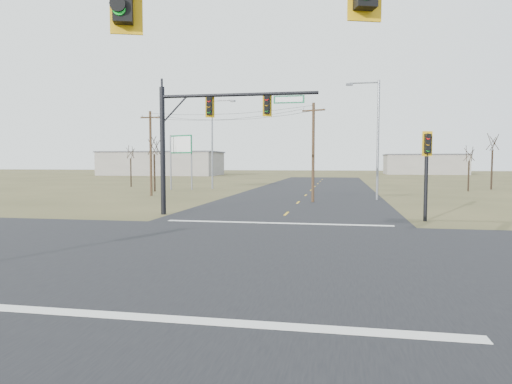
% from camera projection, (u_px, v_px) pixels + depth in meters
% --- Properties ---
extents(ground, '(320.00, 320.00, 0.00)m').
position_uv_depth(ground, '(248.00, 251.00, 16.72)').
color(ground, brown).
rests_on(ground, ground).
extents(road_ew, '(160.00, 14.00, 0.02)m').
position_uv_depth(road_ew, '(248.00, 250.00, 16.72)').
color(road_ew, black).
rests_on(road_ew, ground).
extents(road_ns, '(14.00, 160.00, 0.02)m').
position_uv_depth(road_ns, '(248.00, 250.00, 16.71)').
color(road_ns, black).
rests_on(road_ns, ground).
extents(stop_bar_near, '(12.00, 0.40, 0.01)m').
position_uv_depth(stop_bar_near, '(176.00, 319.00, 9.36)').
color(stop_bar_near, silver).
rests_on(stop_bar_near, road_ns).
extents(stop_bar_far, '(12.00, 0.40, 0.01)m').
position_uv_depth(stop_bar_far, '(276.00, 223.00, 24.07)').
color(stop_bar_far, silver).
rests_on(stop_bar_far, road_ns).
extents(mast_arm_near, '(10.66, 0.56, 7.36)m').
position_uv_depth(mast_arm_near, '(389.00, 25.00, 6.96)').
color(mast_arm_near, black).
rests_on(mast_arm_near, ground).
extents(mast_arm_far, '(9.66, 0.59, 7.83)m').
position_uv_depth(mast_arm_far, '(207.00, 123.00, 27.45)').
color(mast_arm_far, black).
rests_on(mast_arm_far, ground).
extents(pedestal_signal_ne, '(0.63, 0.56, 4.94)m').
position_uv_depth(pedestal_signal_ne, '(427.00, 157.00, 24.70)').
color(pedestal_signal_ne, black).
rests_on(pedestal_signal_ne, ground).
extents(utility_pole_near, '(1.86, 0.79, 7.94)m').
position_uv_depth(utility_pole_near, '(313.00, 150.00, 36.38)').
color(utility_pole_near, '#4A361F').
rests_on(utility_pole_near, ground).
extents(utility_pole_far, '(1.98, 0.23, 8.07)m').
position_uv_depth(utility_pole_far, '(151.00, 152.00, 43.51)').
color(utility_pole_far, '#4A361F').
rests_on(utility_pole_far, ground).
extents(highway_sign, '(3.12, 1.48, 6.36)m').
position_uv_depth(highway_sign, '(181.00, 151.00, 52.83)').
color(highway_sign, slate).
rests_on(highway_sign, ground).
extents(streetlight_a, '(2.82, 0.35, 10.10)m').
position_uv_depth(streetlight_a, '(375.00, 133.00, 38.43)').
color(streetlight_a, slate).
rests_on(streetlight_a, ground).
extents(streetlight_c, '(3.00, 0.49, 10.71)m').
position_uv_depth(streetlight_c, '(214.00, 139.00, 54.41)').
color(streetlight_c, slate).
rests_on(streetlight_c, ground).
extents(bare_tree_a, '(3.46, 3.46, 6.45)m').
position_uv_depth(bare_tree_a, '(154.00, 145.00, 50.00)').
color(bare_tree_a, black).
rests_on(bare_tree_a, ground).
extents(bare_tree_b, '(2.82, 2.82, 5.72)m').
position_uv_depth(bare_tree_b, '(131.00, 152.00, 59.19)').
color(bare_tree_b, black).
rests_on(bare_tree_b, ground).
extents(bare_tree_c, '(2.67, 2.67, 5.37)m').
position_uv_depth(bare_tree_c, '(469.00, 153.00, 50.29)').
color(bare_tree_c, black).
rests_on(bare_tree_c, ground).
extents(bare_tree_d, '(3.32, 3.32, 6.97)m').
position_uv_depth(bare_tree_d, '(493.00, 142.00, 53.18)').
color(bare_tree_d, black).
rests_on(bare_tree_d, ground).
extents(warehouse_left, '(28.00, 14.00, 5.50)m').
position_uv_depth(warehouse_left, '(162.00, 164.00, 112.11)').
color(warehouse_left, gray).
rests_on(warehouse_left, ground).
extents(warehouse_mid, '(20.00, 12.00, 5.00)m').
position_uv_depth(warehouse_mid, '(424.00, 165.00, 119.92)').
color(warehouse_mid, gray).
rests_on(warehouse_mid, ground).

